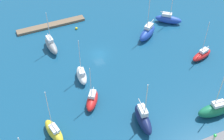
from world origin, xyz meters
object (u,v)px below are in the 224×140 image
Objects in this scene: sailboat_gray_near_pier at (51,45)px; harbor_beacon at (213,140)px; sailboat_yellow_far_north at (54,131)px; sailboat_red_inner_mooring at (92,100)px; sailboat_white_lone_south at (82,75)px; sailboat_blue_off_beacon at (168,19)px; sailboat_blue_lone_north at (147,32)px; pier_dock at (51,25)px; mooring_buoy_yellow at (76,28)px; sailboat_navy_outer_mooring at (143,119)px; sailboat_green_east_end at (214,110)px; sailboat_red_by_breakwater at (202,55)px.

harbor_beacon is at bearing 20.21° from sailboat_gray_near_pier.
sailboat_yellow_far_north is 10.29m from sailboat_red_inner_mooring.
sailboat_blue_off_beacon is (-29.45, -11.53, -0.02)m from sailboat_white_lone_south.
sailboat_blue_lone_north is 1.05× the size of sailboat_yellow_far_north.
sailboat_yellow_far_north is at bearing 148.47° from sailboat_white_lone_south.
sailboat_blue_lone_north is 1.11× the size of sailboat_gray_near_pier.
pier_dock is 7.17m from mooring_buoy_yellow.
pier_dock is 40.16m from sailboat_navy_outer_mooring.
sailboat_blue_lone_north reaches higher than sailboat_green_east_end.
sailboat_blue_lone_north reaches higher than mooring_buoy_yellow.
sailboat_blue_lone_north reaches higher than pier_dock.
sailboat_blue_off_beacon is at bearing 159.25° from pier_dock.
sailboat_blue_lone_north is at bearing -72.85° from sailboat_red_by_breakwater.
sailboat_red_by_breakwater is (-14.03, -21.89, -2.28)m from harbor_beacon.
harbor_beacon is at bearing 102.15° from mooring_buoy_yellow.
sailboat_blue_lone_north reaches higher than harbor_beacon.
sailboat_white_lone_south is at bearing -37.73° from sailboat_green_east_end.
sailboat_white_lone_south reaches higher than mooring_buoy_yellow.
sailboat_navy_outer_mooring is 14.44m from sailboat_green_east_end.
sailboat_green_east_end is at bearing -127.00° from sailboat_white_lone_south.
sailboat_navy_outer_mooring is at bearing 25.62° from sailboat_blue_lone_north.
pier_dock is 26.37m from sailboat_blue_lone_north.
sailboat_gray_near_pier is (9.97, -29.52, -0.21)m from sailboat_navy_outer_mooring.
sailboat_gray_near_pier reaches higher than sailboat_green_east_end.
sailboat_green_east_end is at bearing -116.77° from sailboat_yellow_far_north.
sailboat_red_by_breakwater is at bearing -52.82° from sailboat_blue_off_beacon.
sailboat_gray_near_pier reaches higher than sailboat_red_by_breakwater.
sailboat_red_by_breakwater is at bearing -91.08° from sailboat_yellow_far_north.
sailboat_navy_outer_mooring is 1.06× the size of sailboat_green_east_end.
sailboat_red_inner_mooring is at bearing -23.93° from sailboat_green_east_end.
sailboat_white_lone_south is at bearing -150.39° from sailboat_red_inner_mooring.
sailboat_gray_near_pier is (32.28, -17.73, 0.40)m from sailboat_red_by_breakwater.
sailboat_green_east_end is (-13.97, 3.66, -0.11)m from sailboat_navy_outer_mooring.
sailboat_blue_off_beacon is (-30.18, 11.43, 0.91)m from pier_dock.
sailboat_green_east_end is (-20.58, 20.16, 0.22)m from sailboat_white_lone_south.
pier_dock is at bearing -161.71° from sailboat_blue_off_beacon.
sailboat_gray_near_pier is (24.26, -5.09, -0.12)m from sailboat_blue_lone_north.
mooring_buoy_yellow is at bearing -61.67° from sailboat_green_east_end.
harbor_beacon is at bearing -143.35° from sailboat_white_lone_south.
sailboat_yellow_far_north is 34.32m from mooring_buoy_yellow.
sailboat_gray_near_pier is at bearing -143.57° from sailboat_blue_off_beacon.
sailboat_blue_off_beacon reaches higher than sailboat_red_by_breakwater.
sailboat_gray_near_pier is at bearing 75.21° from pier_dock.
mooring_buoy_yellow is (24.33, -7.28, -0.92)m from sailboat_blue_off_beacon.
sailboat_yellow_far_north reaches higher than sailboat_red_by_breakwater.
sailboat_red_inner_mooring is 15.30× the size of mooring_buoy_yellow.
mooring_buoy_yellow is (-14.89, -30.91, -0.87)m from sailboat_yellow_far_north.
harbor_beacon is 26.10m from sailboat_red_by_breakwater.
mooring_buoy_yellow is (-5.84, 4.15, -0.00)m from pier_dock.
sailboat_navy_outer_mooring is 1.10× the size of sailboat_red_inner_mooring.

